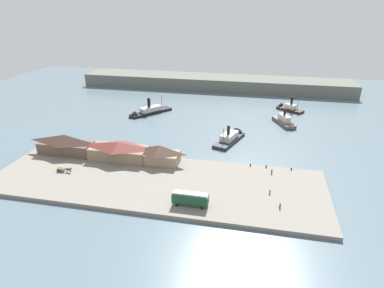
{
  "coord_description": "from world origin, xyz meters",
  "views": [
    {
      "loc": [
        31.97,
        -113.58,
        56.03
      ],
      "look_at": [
        5.92,
        8.13,
        2.0
      ],
      "focal_mm": 31.25,
      "sensor_mm": 36.0,
      "label": 1
    }
  ],
  "objects_px": {
    "mooring_post_east": "(266,166)",
    "ferry_approaching_west": "(232,137)",
    "mooring_post_center_east": "(250,165)",
    "ferry_near_quay": "(287,108)",
    "ferry_shed_east_terminal": "(66,144)",
    "pedestrian_near_west_shed": "(270,192)",
    "street_tram": "(190,198)",
    "horse_cart": "(64,169)",
    "pedestrian_standing_center": "(272,171)",
    "ferry_mid_harbor": "(285,122)",
    "ferry_shed_central_terminal": "(119,150)",
    "mooring_post_west": "(291,169)",
    "ferry_shed_west_terminal": "(159,154)",
    "pedestrian_by_tram": "(280,206)",
    "ferry_outer_harbor": "(146,112)"
  },
  "relations": [
    {
      "from": "mooring_post_east",
      "to": "ferry_approaching_west",
      "type": "relative_size",
      "value": 0.04
    },
    {
      "from": "mooring_post_center_east",
      "to": "ferry_near_quay",
      "type": "xyz_separation_m",
      "value": [
        16.05,
        74.72,
        -0.44
      ]
    },
    {
      "from": "ferry_shed_east_terminal",
      "to": "pedestrian_near_west_shed",
      "type": "distance_m",
      "value": 78.08
    },
    {
      "from": "mooring_post_east",
      "to": "street_tram",
      "type": "bearing_deg",
      "value": -126.43
    },
    {
      "from": "pedestrian_near_west_shed",
      "to": "ferry_approaching_west",
      "type": "bearing_deg",
      "value": 110.16
    },
    {
      "from": "horse_cart",
      "to": "pedestrian_near_west_shed",
      "type": "xyz_separation_m",
      "value": [
        69.57,
        0.19,
        -0.19
      ]
    },
    {
      "from": "pedestrian_standing_center",
      "to": "ferry_mid_harbor",
      "type": "bearing_deg",
      "value": 82.77
    },
    {
      "from": "ferry_shed_central_terminal",
      "to": "mooring_post_west",
      "type": "height_order",
      "value": "ferry_shed_central_terminal"
    },
    {
      "from": "ferry_shed_central_terminal",
      "to": "horse_cart",
      "type": "relative_size",
      "value": 3.84
    },
    {
      "from": "ferry_shed_west_terminal",
      "to": "pedestrian_near_west_shed",
      "type": "distance_m",
      "value": 41.86
    },
    {
      "from": "ferry_shed_east_terminal",
      "to": "pedestrian_standing_center",
      "type": "bearing_deg",
      "value": -0.09
    },
    {
      "from": "pedestrian_by_tram",
      "to": "mooring_post_east",
      "type": "relative_size",
      "value": 1.94
    },
    {
      "from": "ferry_shed_central_terminal",
      "to": "mooring_post_west",
      "type": "xyz_separation_m",
      "value": [
        62.39,
        4.17,
        -2.99
      ]
    },
    {
      "from": "pedestrian_standing_center",
      "to": "ferry_shed_central_terminal",
      "type": "bearing_deg",
      "value": -179.88
    },
    {
      "from": "ferry_outer_harbor",
      "to": "horse_cart",
      "type": "bearing_deg",
      "value": -94.69
    },
    {
      "from": "ferry_shed_central_terminal",
      "to": "ferry_shed_west_terminal",
      "type": "bearing_deg",
      "value": 0.26
    },
    {
      "from": "horse_cart",
      "to": "mooring_post_center_east",
      "type": "distance_m",
      "value": 65.27
    },
    {
      "from": "street_tram",
      "to": "horse_cart",
      "type": "height_order",
      "value": "street_tram"
    },
    {
      "from": "horse_cart",
      "to": "ferry_near_quay",
      "type": "relative_size",
      "value": 0.36
    },
    {
      "from": "street_tram",
      "to": "pedestrian_by_tram",
      "type": "bearing_deg",
      "value": 8.93
    },
    {
      "from": "ferry_shed_east_terminal",
      "to": "ferry_mid_harbor",
      "type": "bearing_deg",
      "value": 32.26
    },
    {
      "from": "ferry_shed_east_terminal",
      "to": "ferry_near_quay",
      "type": "xyz_separation_m",
      "value": [
        86.1,
        78.78,
        -3.92
      ]
    },
    {
      "from": "pedestrian_near_west_shed",
      "to": "ferry_mid_harbor",
      "type": "height_order",
      "value": "ferry_mid_harbor"
    },
    {
      "from": "mooring_post_center_east",
      "to": "mooring_post_east",
      "type": "bearing_deg",
      "value": 0.16
    },
    {
      "from": "ferry_shed_east_terminal",
      "to": "ferry_near_quay",
      "type": "height_order",
      "value": "ferry_shed_east_terminal"
    },
    {
      "from": "pedestrian_near_west_shed",
      "to": "mooring_post_east",
      "type": "height_order",
      "value": "pedestrian_near_west_shed"
    },
    {
      "from": "mooring_post_center_east",
      "to": "ferry_shed_east_terminal",
      "type": "bearing_deg",
      "value": -176.68
    },
    {
      "from": "ferry_near_quay",
      "to": "ferry_outer_harbor",
      "type": "bearing_deg",
      "value": -162.01
    },
    {
      "from": "ferry_shed_central_terminal",
      "to": "ferry_shed_west_terminal",
      "type": "xyz_separation_m",
      "value": [
        15.43,
        0.07,
        0.05
      ]
    },
    {
      "from": "ferry_outer_harbor",
      "to": "pedestrian_by_tram",
      "type": "bearing_deg",
      "value": -48.62
    },
    {
      "from": "ferry_shed_east_terminal",
      "to": "ferry_near_quay",
      "type": "bearing_deg",
      "value": 42.46
    },
    {
      "from": "horse_cart",
      "to": "mooring_post_east",
      "type": "relative_size",
      "value": 6.31
    },
    {
      "from": "mooring_post_east",
      "to": "ferry_shed_west_terminal",
      "type": "bearing_deg",
      "value": -173.67
    },
    {
      "from": "pedestrian_standing_center",
      "to": "mooring_post_west",
      "type": "distance_m",
      "value": 7.87
    },
    {
      "from": "horse_cart",
      "to": "ferry_outer_harbor",
      "type": "bearing_deg",
      "value": 85.31
    },
    {
      "from": "ferry_shed_central_terminal",
      "to": "mooring_post_west",
      "type": "distance_m",
      "value": 62.6
    },
    {
      "from": "ferry_shed_central_terminal",
      "to": "pedestrian_near_west_shed",
      "type": "distance_m",
      "value": 56.65
    },
    {
      "from": "mooring_post_west",
      "to": "ferry_mid_harbor",
      "type": "bearing_deg",
      "value": 89.98
    },
    {
      "from": "ferry_near_quay",
      "to": "horse_cart",
      "type": "bearing_deg",
      "value": -130.43
    },
    {
      "from": "ferry_shed_west_terminal",
      "to": "mooring_post_center_east",
      "type": "distance_m",
      "value": 33.19
    },
    {
      "from": "ferry_shed_east_terminal",
      "to": "ferry_shed_west_terminal",
      "type": "height_order",
      "value": "ferry_shed_east_terminal"
    },
    {
      "from": "street_tram",
      "to": "ferry_near_quay",
      "type": "xyz_separation_m",
      "value": [
        31.79,
        103.52,
        -2.43
      ]
    },
    {
      "from": "ferry_shed_west_terminal",
      "to": "pedestrian_near_west_shed",
      "type": "xyz_separation_m",
      "value": [
        39.56,
        -13.39,
        -2.75
      ]
    },
    {
      "from": "street_tram",
      "to": "horse_cart",
      "type": "distance_m",
      "value": 48.34
    },
    {
      "from": "ferry_approaching_west",
      "to": "ferry_mid_harbor",
      "type": "height_order",
      "value": "ferry_approaching_west"
    },
    {
      "from": "mooring_post_east",
      "to": "ferry_near_quay",
      "type": "bearing_deg",
      "value": 81.98
    },
    {
      "from": "ferry_shed_east_terminal",
      "to": "horse_cart",
      "type": "height_order",
      "value": "ferry_shed_east_terminal"
    },
    {
      "from": "mooring_post_center_east",
      "to": "ferry_mid_harbor",
      "type": "height_order",
      "value": "ferry_mid_harbor"
    },
    {
      "from": "pedestrian_standing_center",
      "to": "ferry_mid_harbor",
      "type": "relative_size",
      "value": 0.09
    },
    {
      "from": "ferry_shed_west_terminal",
      "to": "mooring_post_west",
      "type": "height_order",
      "value": "ferry_shed_west_terminal"
    }
  ]
}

